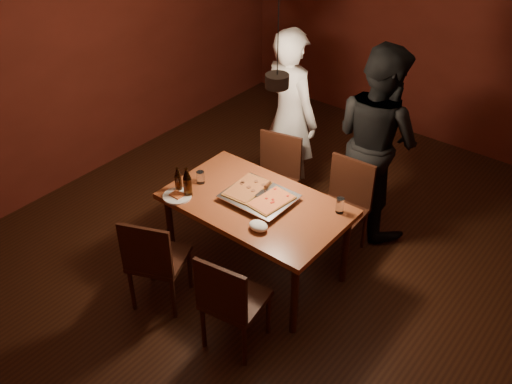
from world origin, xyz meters
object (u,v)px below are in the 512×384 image
Objects in this scene: beer_bottle_b at (187,182)px; beer_bottle_a at (178,179)px; diner_white at (290,117)px; plate_slice at (177,196)px; chair_near_left at (153,256)px; pendant_lamp at (277,80)px; pizza_tray at (259,198)px; chair_near_right at (229,296)px; chair_far_left at (276,172)px; dining_table at (256,209)px; chair_far_right at (345,199)px; diner_dark at (377,140)px.

beer_bottle_a is at bearing 177.04° from beer_bottle_b.
plate_slice is at bearing 96.61° from diner_white.
pendant_lamp is at bearing 46.39° from chair_near_left.
beer_bottle_b is (-0.50, -0.32, 0.11)m from pizza_tray.
pizza_tray is 1.23m from diner_white.
beer_bottle_b is at bearing -2.96° from beer_bottle_a.
pendant_lamp is (0.58, 0.57, 1.00)m from plate_slice.
chair_near_right is 1.08m from beer_bottle_b.
chair_far_left is 0.92× the size of chair_near_left.
dining_table is at bearing 122.32° from diner_white.
chair_far_left is (-0.34, 0.73, -0.14)m from dining_table.
diner_dark is at bearing -92.27° from chair_far_right.
dining_table is 2.73× the size of pizza_tray.
chair_near_left is at bearing -113.70° from dining_table.
beer_bottle_a is (-1.00, 0.52, 0.32)m from chair_near_right.
beer_bottle_a is 1.21m from pendant_lamp.
dining_table is 5.60× the size of beer_bottle_b.
chair_far_left is at bearing 55.72° from diner_dark.
diner_white is at bearing 70.52° from chair_near_left.
pizza_tray is at bearing 34.65° from plate_slice.
chair_near_left is at bearing -116.39° from pizza_tray.
chair_near_right is (0.39, -0.79, -0.14)m from dining_table.
pizza_tray is 2.46× the size of beer_bottle_a.
chair_far_right is at bearing 45.55° from beer_bottle_a.
pizza_tray reaches higher than plate_slice.
diner_white is (0.00, 1.43, 0.02)m from beer_bottle_b.
beer_bottle_b is at bearing 140.88° from chair_near_right.
diner_white is at bearing 113.35° from dining_table.
beer_bottle_a is (-0.62, -0.31, 0.09)m from pizza_tray.
diner_white reaches higher than beer_bottle_b.
diner_dark is at bearing 59.94° from beer_bottle_b.
chair_near_left is at bearing -110.39° from pendant_lamp.
diner_white is (-0.15, 0.41, 0.36)m from chair_far_left.
beer_bottle_b is at bearing -151.00° from pizza_tray.
plate_slice is (-0.56, -0.39, -0.01)m from pizza_tray.
diner_white is (-0.49, 1.15, 0.22)m from dining_table.
dining_table is at bearing -96.63° from pendant_lamp.
chair_near_left is 1.66m from pendant_lamp.
diner_white is at bearing 87.64° from plate_slice.
pizza_tray is 0.70m from beer_bottle_a.
chair_near_right is at bearing 86.14° from chair_far_right.
chair_near_left is at bearing 60.97° from chair_far_right.
chair_far_right is 0.88× the size of pizza_tray.
beer_bottle_a is 0.12× the size of diner_dark.
beer_bottle_b is at bearing 98.86° from diner_white.
chair_near_left is 2.06× the size of beer_bottle_b.
chair_near_right is 2.09m from diner_dark.
beer_bottle_b reaches higher than plate_slice.
beer_bottle_b is 0.16m from plate_slice.
diner_white reaches higher than plate_slice.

